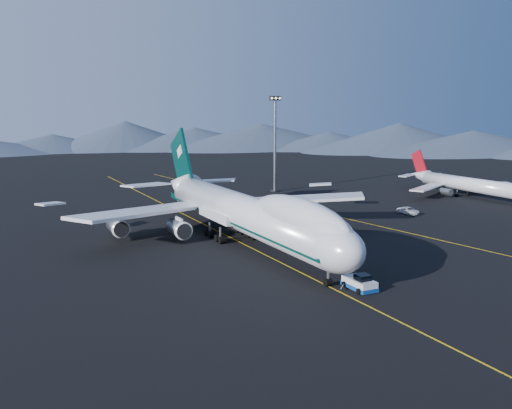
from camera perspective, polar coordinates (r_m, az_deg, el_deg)
name	(u,v)px	position (r m, az deg, el deg)	size (l,w,h in m)	color
ground	(244,244)	(100.82, -1.22, -3.99)	(500.00, 500.00, 0.00)	black
taxiway_line_main	(244,244)	(100.81, -1.22, -3.99)	(0.25, 220.00, 0.01)	#E4AD0D
taxiway_line_side	(350,219)	(124.30, 9.35, -1.47)	(0.25, 200.00, 0.01)	#E4AD0D
boeing_747	(244,212)	(99.62, -1.24, -0.74)	(59.62, 72.43, 19.37)	silver
pushback_tug	(359,284)	(77.74, 10.30, -7.84)	(2.97, 5.11, 2.21)	silver
second_jet	(464,184)	(162.60, 20.08, 1.96)	(35.97, 40.64, 11.56)	silver
service_van	(409,211)	(132.98, 15.01, -0.60)	(2.60, 5.64, 1.57)	silver
floodlight_mast	(275,144)	(161.47, 1.90, 6.10)	(3.31, 2.49, 26.82)	black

